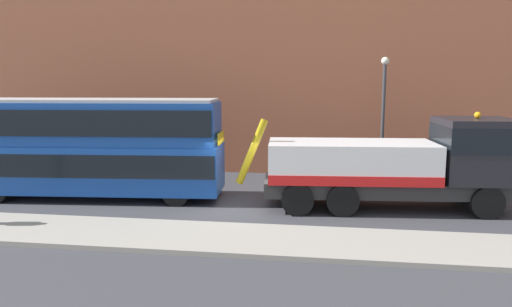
{
  "coord_description": "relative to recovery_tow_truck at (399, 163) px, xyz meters",
  "views": [
    {
      "loc": [
        3.17,
        -17.9,
        4.85
      ],
      "look_at": [
        0.54,
        0.23,
        2.0
      ],
      "focal_mm": 33.78,
      "sensor_mm": 36.0,
      "label": 1
    }
  ],
  "objects": [
    {
      "name": "ground_plane",
      "position": [
        -5.91,
        -0.27,
        -1.76
      ],
      "size": [
        120.0,
        120.0,
        0.0
      ],
      "primitive_type": "plane",
      "color": "#38383D"
    },
    {
      "name": "building_facade",
      "position": [
        -5.91,
        6.79,
        6.31
      ],
      "size": [
        60.0,
        1.5,
        16.0
      ],
      "color": "#935138",
      "rests_on": "ground_plane"
    },
    {
      "name": "double_decker_bus",
      "position": [
        -12.35,
        -0.04,
        0.47
      ],
      "size": [
        11.18,
        3.45,
        4.06
      ],
      "rotation": [
        0.0,
        0.0,
        0.08
      ],
      "color": "#19479E",
      "rests_on": "ground_plane"
    },
    {
      "name": "street_lamp",
      "position": [
        -0.13,
        4.6,
        1.71
      ],
      "size": [
        0.36,
        0.36,
        5.83
      ],
      "color": "#38383D",
      "rests_on": "ground_plane"
    },
    {
      "name": "near_kerb",
      "position": [
        -5.91,
        -4.47,
        -1.68
      ],
      "size": [
        60.0,
        2.8,
        0.15
      ],
      "primitive_type": "cube",
      "color": "gray",
      "rests_on": "ground_plane"
    },
    {
      "name": "recovery_tow_truck",
      "position": [
        0.0,
        0.0,
        0.0
      ],
      "size": [
        10.23,
        3.37,
        3.67
      ],
      "rotation": [
        0.0,
        0.0,
        0.08
      ],
      "color": "#2D2D2D",
      "rests_on": "ground_plane"
    }
  ]
}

